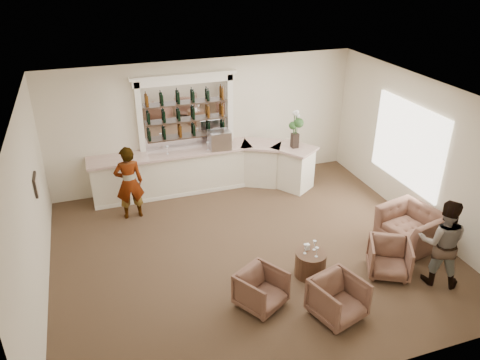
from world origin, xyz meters
name	(u,v)px	position (x,y,z in m)	size (l,w,h in m)	color
ground	(251,251)	(0.00, 0.00, 0.00)	(8.00, 8.00, 0.00)	brown
room_shell	(247,135)	(0.16, 0.71, 2.34)	(8.04, 7.02, 3.32)	beige
bar_counter	(205,170)	(-0.16, 3.00, 0.57)	(5.72, 1.80, 1.14)	white
back_bar_alcove	(186,112)	(-0.50, 3.41, 2.03)	(2.64, 0.25, 3.00)	white
cocktail_table	(310,264)	(0.83, -1.10, 0.25)	(0.60, 0.60, 0.50)	#4E2E22
sommelier	(129,183)	(-2.16, 2.24, 0.89)	(0.65, 0.43, 1.78)	gray
guest	(442,243)	(3.00, -2.04, 0.87)	(0.85, 0.66, 1.74)	gray
armchair_left	(261,289)	(-0.39, -1.61, 0.35)	(0.75, 0.77, 0.70)	brown
armchair_center	(338,299)	(0.75, -2.29, 0.37)	(0.80, 0.82, 0.75)	brown
armchair_right	(389,258)	(2.28, -1.56, 0.36)	(0.76, 0.79, 0.71)	brown
armchair_far	(411,227)	(3.35, -0.80, 0.39)	(1.20, 1.05, 0.78)	brown
espresso_machine	(219,140)	(0.22, 2.94, 1.37)	(0.53, 0.44, 0.47)	silver
flower_vase	(295,127)	(2.05, 2.39, 1.70)	(0.26, 0.26, 0.99)	black
wine_glass_bar_left	(208,146)	(-0.09, 2.94, 1.25)	(0.07, 0.07, 0.21)	white
wine_glass_bar_right	(167,150)	(-1.10, 3.02, 1.25)	(0.07, 0.07, 0.21)	white
wine_glass_tbl_a	(305,249)	(0.71, -1.07, 0.60)	(0.07, 0.07, 0.21)	white
wine_glass_tbl_b	(314,245)	(0.93, -1.02, 0.60)	(0.07, 0.07, 0.21)	white
wine_glass_tbl_c	(317,252)	(0.87, -1.23, 0.60)	(0.07, 0.07, 0.21)	white
napkin_holder	(307,247)	(0.81, -0.96, 0.56)	(0.08, 0.08, 0.12)	white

